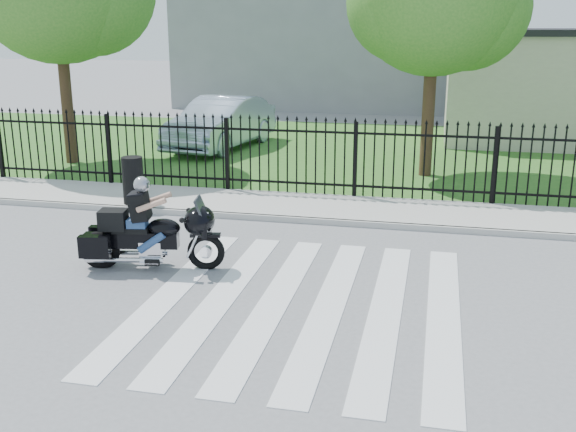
# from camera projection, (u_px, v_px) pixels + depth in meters

# --- Properties ---
(ground) EXTENTS (120.00, 120.00, 0.00)m
(ground) POSITION_uv_depth(u_px,v_px,m) (302.00, 304.00, 9.71)
(ground) COLOR slate
(ground) RESTS_ON ground
(crosswalk) EXTENTS (5.00, 5.50, 0.01)m
(crosswalk) POSITION_uv_depth(u_px,v_px,m) (302.00, 304.00, 9.71)
(crosswalk) COLOR silver
(crosswalk) RESTS_ON ground
(sidewalk) EXTENTS (40.00, 2.00, 0.12)m
(sidewalk) POSITION_uv_depth(u_px,v_px,m) (348.00, 210.00, 14.38)
(sidewalk) COLOR #ADAAA3
(sidewalk) RESTS_ON ground
(curb) EXTENTS (40.00, 0.12, 0.12)m
(curb) POSITION_uv_depth(u_px,v_px,m) (342.00, 223.00, 13.44)
(curb) COLOR #ADAAA3
(curb) RESTS_ON ground
(grass_strip) EXTENTS (40.00, 12.00, 0.02)m
(grass_strip) POSITION_uv_depth(u_px,v_px,m) (378.00, 153.00, 20.96)
(grass_strip) COLOR #2B6121
(grass_strip) RESTS_ON ground
(iron_fence) EXTENTS (26.00, 0.04, 1.80)m
(iron_fence) POSITION_uv_depth(u_px,v_px,m) (355.00, 162.00, 15.09)
(iron_fence) COLOR black
(iron_fence) RESTS_ON ground
(motorcycle_rider) EXTENTS (2.38, 1.04, 1.58)m
(motorcycle_rider) POSITION_uv_depth(u_px,v_px,m) (147.00, 231.00, 10.95)
(motorcycle_rider) COLOR black
(motorcycle_rider) RESTS_ON ground
(parked_car) EXTENTS (2.50, 5.14, 1.62)m
(parked_car) POSITION_uv_depth(u_px,v_px,m) (221.00, 123.00, 21.44)
(parked_car) COLOR #9EB0C7
(parked_car) RESTS_ON grass_strip
(litter_bin) EXTENTS (0.50, 0.50, 1.02)m
(litter_bin) POSITION_uv_depth(u_px,v_px,m) (133.00, 180.00, 14.53)
(litter_bin) COLOR black
(litter_bin) RESTS_ON sidewalk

